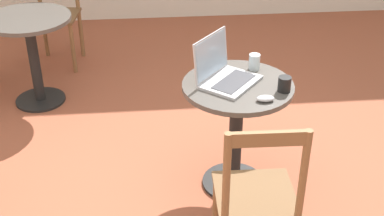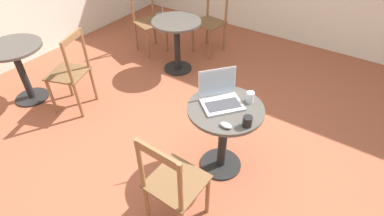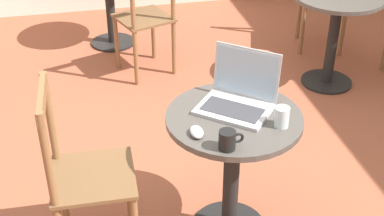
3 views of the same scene
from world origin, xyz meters
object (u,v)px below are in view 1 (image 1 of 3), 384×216
chair_near_left (257,201)px  laptop (224,73)px  chair_mid_right (56,14)px  mug (284,84)px  drinking_glass (254,62)px  cafe_table_mid (31,42)px  mouse (265,98)px  cafe_table_near (237,114)px

chair_near_left → laptop: laptop is taller
chair_mid_right → mug: chair_mid_right is taller
chair_near_left → chair_mid_right: (2.68, 1.30, 0.00)m
drinking_glass → cafe_table_mid: bearing=56.2°
mouse → mug: (0.11, -0.13, 0.03)m
drinking_glass → laptop: bearing=125.2°
cafe_table_near → cafe_table_mid: 1.86m
chair_near_left → cafe_table_near: bearing=-1.5°
chair_mid_right → laptop: laptop is taller
chair_near_left → laptop: 0.83m
cafe_table_near → laptop: laptop is taller
chair_near_left → mouse: 0.60m
cafe_table_mid → drinking_glass: drinking_glass is taller
cafe_table_near → drinking_glass: drinking_glass is taller
chair_near_left → mug: chair_near_left is taller
cafe_table_mid → chair_mid_right: size_ratio=0.76×
laptop → drinking_glass: 0.25m
chair_near_left → mouse: chair_near_left is taller
chair_mid_right → cafe_table_mid: bearing=172.9°
laptop → chair_near_left: bearing=-175.7°
drinking_glass → mug: bearing=-158.1°
chair_near_left → chair_mid_right: bearing=25.8°
chair_near_left → laptop: (0.77, 0.06, 0.31)m
chair_mid_right → mug: size_ratio=8.58×
cafe_table_mid → mug: 2.13m
chair_near_left → laptop: bearing=4.3°
cafe_table_near → mouse: (-0.21, -0.12, 0.22)m
chair_mid_right → laptop: 2.30m
cafe_table_near → cafe_table_mid: same height
cafe_table_near → drinking_glass: size_ratio=7.50×
cafe_table_near → laptop: 0.27m
chair_mid_right → mug: 2.60m
cafe_table_mid → laptop: laptop is taller
mouse → drinking_glass: (0.39, -0.01, 0.03)m
cafe_table_near → chair_near_left: 0.73m
laptop → mug: (-0.14, -0.32, -0.01)m
laptop → mouse: (-0.25, -0.19, -0.04)m
chair_near_left → cafe_table_mid: bearing=35.6°
chair_near_left → drinking_glass: chair_near_left is taller
cafe_table_near → mug: bearing=-112.7°
cafe_table_near → laptop: (0.04, 0.08, 0.26)m
cafe_table_near → mouse: bearing=-150.9°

